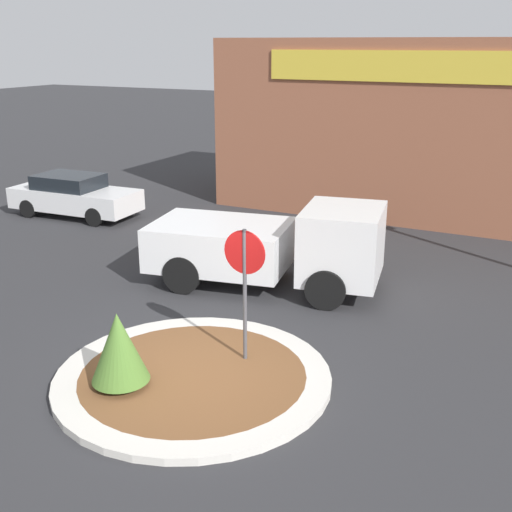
% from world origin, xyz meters
% --- Properties ---
extents(ground_plane, '(120.00, 120.00, 0.00)m').
position_xyz_m(ground_plane, '(0.00, 0.00, 0.00)').
color(ground_plane, '#2D2D30').
extents(traffic_island, '(4.76, 4.76, 0.13)m').
position_xyz_m(traffic_island, '(0.00, 0.00, 0.07)').
color(traffic_island, beige).
rests_on(traffic_island, ground_plane).
extents(stop_sign, '(0.78, 0.07, 2.55)m').
position_xyz_m(stop_sign, '(0.54, 0.91, 1.79)').
color(stop_sign, '#4C4C51').
rests_on(stop_sign, ground_plane).
extents(island_shrub, '(0.96, 0.96, 1.29)m').
position_xyz_m(island_shrub, '(-0.86, -0.86, 0.83)').
color(island_shrub, brown).
rests_on(island_shrub, traffic_island).
extents(utility_truck, '(5.71, 3.12, 2.02)m').
position_xyz_m(utility_truck, '(-0.73, 4.71, 1.02)').
color(utility_truck, white).
rests_on(utility_truck, ground_plane).
extents(storefront_building, '(14.54, 6.07, 5.68)m').
position_xyz_m(storefront_building, '(1.28, 14.13, 2.84)').
color(storefront_building, '#93563D').
rests_on(storefront_building, ground_plane).
extents(parked_sedan_white, '(4.39, 1.95, 1.39)m').
position_xyz_m(parked_sedan_white, '(-9.40, 7.61, 0.70)').
color(parked_sedan_white, silver).
rests_on(parked_sedan_white, ground_plane).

